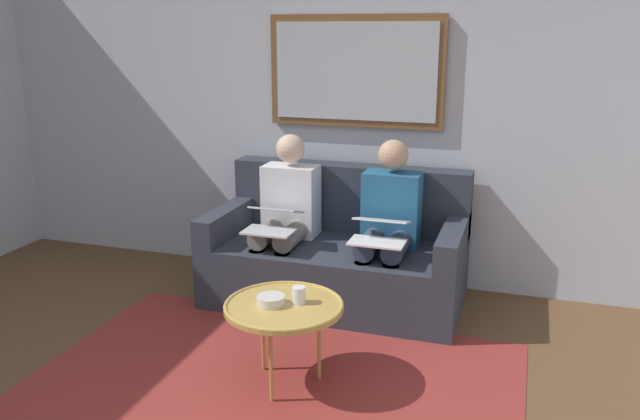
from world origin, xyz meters
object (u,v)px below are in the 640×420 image
bowl (270,300)px  laptop_white (380,230)px  laptop_silver (273,219)px  person_left (388,222)px  person_right (286,212)px  framed_mirror (355,71)px  coffee_table (284,307)px  couch (338,255)px  cup (299,295)px

bowl → laptop_white: 1.00m
laptop_silver → person_left: bearing=-161.6°
person_right → bowl: bearing=107.0°
framed_mirror → person_left: (-0.36, 0.46, -0.94)m
person_left → laptop_silver: size_ratio=3.25×
laptop_white → person_left: bearing=-90.0°
coffee_table → person_left: 1.20m
person_left → person_right: size_ratio=1.00×
bowl → couch: bearing=-90.1°
person_right → laptop_silver: 0.24m
framed_mirror → laptop_silver: bearing=62.6°
laptop_white → cup: bearing=74.9°
laptop_white → coffee_table: bearing=71.6°
coffee_table → cup: size_ratio=6.96×
couch → cup: bearing=96.4°
cup → bowl: cup is taller
laptop_silver → couch: bearing=-139.5°
person_right → framed_mirror: bearing=-128.4°
laptop_white → laptop_silver: size_ratio=0.98×
framed_mirror → laptop_white: size_ratio=3.68×
coffee_table → person_right: (0.42, -1.15, 0.16)m
bowl → cup: bearing=-153.5°
person_left → coffee_table: bearing=75.4°
bowl → laptop_silver: 1.01m
couch → laptop_white: (-0.36, 0.32, 0.31)m
couch → cup: (-0.13, 1.17, 0.19)m
framed_mirror → bowl: 1.95m
bowl → person_left: person_left is taller
person_left → person_right: bearing=0.0°
coffee_table → laptop_silver: (0.42, -0.91, 0.18)m
couch → cup: 1.20m
couch → cup: couch is taller
framed_mirror → coffee_table: 1.95m
couch → person_left: person_left is taller
couch → laptop_silver: 0.57m
cup → bowl: 0.15m
bowl → person_right: 1.23m
coffee_table → bowl: bearing=20.0°
coffee_table → person_left: person_left is taller
bowl → laptop_silver: bearing=-68.9°
couch → framed_mirror: size_ratio=1.37×
person_left → laptop_white: person_left is taller
framed_mirror → person_right: (0.36, 0.46, -0.94)m
bowl → person_right: (0.36, -1.17, 0.13)m
cup → laptop_white: bearing=-105.1°
coffee_table → laptop_white: bearing=-108.4°
couch → cup: size_ratio=19.21×
coffee_table → bowl: 0.08m
person_left → couch: bearing=-10.6°
framed_mirror → couch: bearing=90.0°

